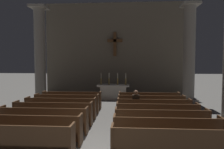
{
  "coord_description": "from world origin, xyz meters",
  "views": [
    {
      "loc": [
        0.88,
        -5.23,
        2.57
      ],
      "look_at": [
        0.0,
        7.6,
        1.78
      ],
      "focal_mm": 33.22,
      "sensor_mm": 36.0,
      "label": 1
    }
  ],
  "objects": [
    {
      "name": "column_left_second",
      "position": [
        -4.89,
        8.33,
        3.05
      ],
      "size": [
        1.1,
        1.1,
        6.27
      ],
      "color": "gray",
      "rests_on": "ground"
    },
    {
      "name": "pew_left_row_4",
      "position": [
        -2.1,
        2.95,
        0.48
      ],
      "size": [
        3.22,
        0.5,
        0.95
      ],
      "color": "brown",
      "rests_on": "ground"
    },
    {
      "name": "pew_left_row_3",
      "position": [
        -2.1,
        1.95,
        0.48
      ],
      "size": [
        3.22,
        0.5,
        0.95
      ],
      "color": "brown",
      "rests_on": "ground"
    },
    {
      "name": "pew_right_row_7",
      "position": [
        2.1,
        5.93,
        0.48
      ],
      "size": [
        3.22,
        0.5,
        0.95
      ],
      "color": "brown",
      "rests_on": "ground"
    },
    {
      "name": "pew_left_row_5",
      "position": [
        -2.1,
        3.94,
        0.48
      ],
      "size": [
        3.22,
        0.5,
        0.95
      ],
      "color": "brown",
      "rests_on": "ground"
    },
    {
      "name": "apse_with_cross",
      "position": [
        0.0,
        11.11,
        3.58
      ],
      "size": [
        10.95,
        0.47,
        7.15
      ],
      "color": "#706656",
      "rests_on": "ground"
    },
    {
      "name": "column_right_second",
      "position": [
        4.89,
        8.33,
        3.05
      ],
      "size": [
        1.1,
        1.1,
        6.27
      ],
      "color": "gray",
      "rests_on": "ground"
    },
    {
      "name": "pew_left_row_1",
      "position": [
        -2.1,
        -0.04,
        0.48
      ],
      "size": [
        3.22,
        0.5,
        0.95
      ],
      "color": "brown",
      "rests_on": "ground"
    },
    {
      "name": "pew_left_row_6",
      "position": [
        -2.1,
        4.94,
        0.48
      ],
      "size": [
        3.22,
        0.5,
        0.95
      ],
      "color": "brown",
      "rests_on": "ground"
    },
    {
      "name": "pew_right_row_5",
      "position": [
        2.1,
        3.94,
        0.48
      ],
      "size": [
        3.22,
        0.5,
        0.95
      ],
      "color": "brown",
      "rests_on": "ground"
    },
    {
      "name": "lone_worshipper",
      "position": [
        1.31,
        3.98,
        0.69
      ],
      "size": [
        0.32,
        0.43,
        1.32
      ],
      "color": "#26262B",
      "rests_on": "ground"
    },
    {
      "name": "pew_right_row_2",
      "position": [
        2.1,
        0.96,
        0.48
      ],
      "size": [
        3.22,
        0.5,
        0.95
      ],
      "color": "brown",
      "rests_on": "ground"
    },
    {
      "name": "pew_right_row_1",
      "position": [
        2.1,
        -0.04,
        0.48
      ],
      "size": [
        3.22,
        0.5,
        0.95
      ],
      "color": "brown",
      "rests_on": "ground"
    },
    {
      "name": "candlestick_outer_left",
      "position": [
        -0.85,
        8.93,
        1.27
      ],
      "size": [
        0.16,
        0.16,
        0.78
      ],
      "color": "#B79338",
      "rests_on": "altar"
    },
    {
      "name": "candlestick_inner_right",
      "position": [
        0.3,
        8.93,
        1.27
      ],
      "size": [
        0.16,
        0.16,
        0.78
      ],
      "color": "#B79338",
      "rests_on": "altar"
    },
    {
      "name": "pew_right_row_6",
      "position": [
        2.1,
        4.94,
        0.48
      ],
      "size": [
        3.22,
        0.5,
        0.95
      ],
      "color": "brown",
      "rests_on": "ground"
    },
    {
      "name": "candlestick_outer_right",
      "position": [
        0.85,
        8.93,
        1.27
      ],
      "size": [
        0.16,
        0.16,
        0.78
      ],
      "color": "#B79338",
      "rests_on": "altar"
    },
    {
      "name": "pew_left_row_2",
      "position": [
        -2.1,
        0.96,
        0.48
      ],
      "size": [
        3.22,
        0.5,
        0.95
      ],
      "color": "brown",
      "rests_on": "ground"
    },
    {
      "name": "pew_right_row_3",
      "position": [
        2.1,
        1.95,
        0.48
      ],
      "size": [
        3.22,
        0.5,
        0.95
      ],
      "color": "brown",
      "rests_on": "ground"
    },
    {
      "name": "altar",
      "position": [
        0.0,
        8.93,
        0.53
      ],
      "size": [
        2.2,
        0.9,
        1.01
      ],
      "color": "#BCB7AD",
      "rests_on": "ground"
    },
    {
      "name": "candlestick_inner_left",
      "position": [
        -0.3,
        8.93,
        1.27
      ],
      "size": [
        0.16,
        0.16,
        0.78
      ],
      "color": "#B79338",
      "rests_on": "altar"
    },
    {
      "name": "pew_right_row_4",
      "position": [
        2.1,
        2.95,
        0.48
      ],
      "size": [
        3.22,
        0.5,
        0.95
      ],
      "color": "brown",
      "rests_on": "ground"
    },
    {
      "name": "pew_left_row_7",
      "position": [
        -2.1,
        5.93,
        0.48
      ],
      "size": [
        3.22,
        0.5,
        0.95
      ],
      "color": "brown",
      "rests_on": "ground"
    }
  ]
}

